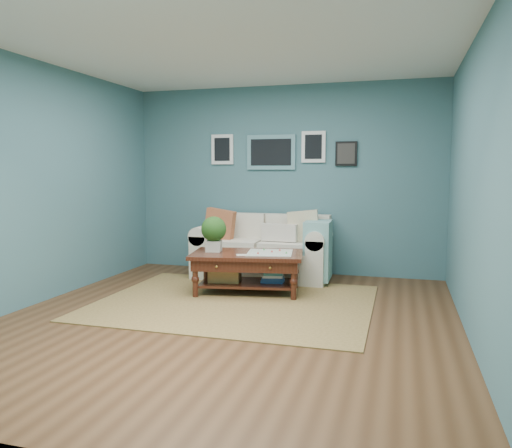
% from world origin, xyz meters
% --- Properties ---
extents(room_shell, '(5.00, 5.02, 2.70)m').
position_xyz_m(room_shell, '(-0.00, 0.06, 1.36)').
color(room_shell, brown).
rests_on(room_shell, ground).
extents(area_rug, '(3.02, 2.42, 0.01)m').
position_xyz_m(area_rug, '(-0.13, 0.63, 0.01)').
color(area_rug, brown).
rests_on(area_rug, ground).
extents(loveseat, '(1.89, 0.86, 0.97)m').
position_xyz_m(loveseat, '(-0.11, 2.03, 0.39)').
color(loveseat, silver).
rests_on(loveseat, ground).
extents(coffee_table, '(1.44, 0.99, 0.93)m').
position_xyz_m(coffee_table, '(-0.20, 1.10, 0.41)').
color(coffee_table, '#341009').
rests_on(coffee_table, ground).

